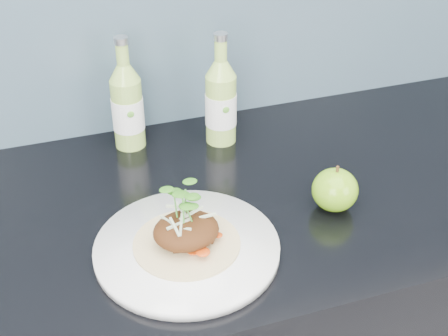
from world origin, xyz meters
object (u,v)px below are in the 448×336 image
at_px(dinner_plate, 187,248).
at_px(green_apple, 335,190).
at_px(cider_bottle_left, 127,106).
at_px(cider_bottle_right, 221,102).

xyz_separation_m(dinner_plate, green_apple, (0.26, 0.03, 0.03)).
height_order(cider_bottle_left, cider_bottle_right, same).
distance_m(green_apple, cider_bottle_left, 0.42).
bearing_deg(green_apple, dinner_plate, -173.38).
xyz_separation_m(green_apple, cider_bottle_right, (-0.11, 0.27, 0.05)).
distance_m(cider_bottle_left, cider_bottle_right, 0.18).
xyz_separation_m(dinner_plate, cider_bottle_right, (0.16, 0.30, 0.08)).
xyz_separation_m(cider_bottle_left, cider_bottle_right, (0.17, -0.04, 0.00)).
bearing_deg(cider_bottle_left, cider_bottle_right, -1.23).
bearing_deg(dinner_plate, cider_bottle_right, 62.62).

